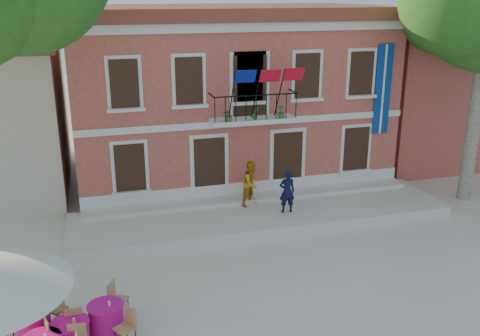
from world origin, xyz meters
The scene contains 9 objects.
ground centered at (0.00, 0.00, 0.00)m, with size 90.00×90.00×0.00m, color beige.
main_building centered at (2.00, 9.99, 3.78)m, with size 13.50×9.59×7.50m.
neighbor_east centered at (14.00, 11.00, 3.22)m, with size 9.40×9.40×6.40m.
terrace centered at (2.00, 4.40, 0.15)m, with size 14.00×3.40×0.30m, color silver.
pedestrian_navy centered at (2.85, 4.01, 1.11)m, with size 0.59×0.39×1.61m, color black.
pedestrian_orange centered at (1.81, 5.03, 1.18)m, with size 0.85×0.66×1.75m, color orange.
cafe_table_0 centered at (-5.59, -1.15, 0.43)m, with size 1.80×1.81×0.95m.
cafe_table_1 centered at (-4.70, -1.81, 0.42)m, with size 0.90×1.93×0.95m.
cafe_table_3 centered at (-3.88, -1.30, 0.43)m, with size 1.66×1.87×0.95m.
Camera 1 is at (-3.79, -13.12, 8.06)m, focal length 40.00 mm.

